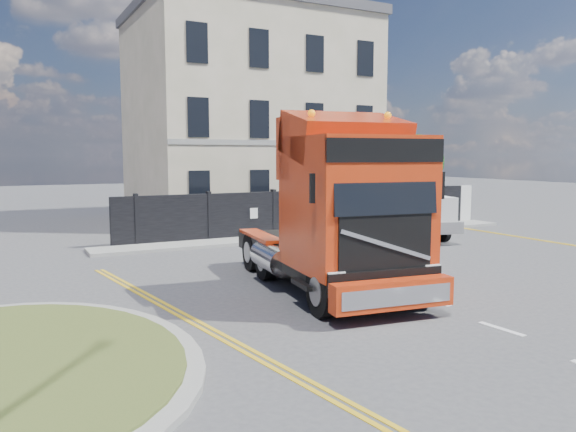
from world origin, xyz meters
TOP-DOWN VIEW (x-y plane):
  - ground at (0.00, 0.00)m, footprint 120.00×120.00m
  - hoarding_fence at (6.55, 9.00)m, footprint 18.80×0.25m
  - georgian_building at (6.00, 16.50)m, footprint 12.30×10.30m
  - tree at (14.38, 12.10)m, footprint 3.20×3.20m
  - pavement_far at (6.00, 8.10)m, footprint 20.00×1.60m
  - truck at (0.95, -1.27)m, footprint 3.74×7.89m
  - flatbed_pickup at (8.73, 4.92)m, footprint 3.12×5.02m

SIDE VIEW (x-z plane):
  - ground at x=0.00m, z-range 0.00..0.00m
  - pavement_far at x=6.00m, z-range 0.00..0.12m
  - hoarding_fence at x=6.55m, z-range 0.00..2.00m
  - flatbed_pickup at x=8.73m, z-range 0.07..2.00m
  - truck at x=0.95m, z-range -0.24..4.32m
  - tree at x=14.38m, z-range 0.65..5.45m
  - georgian_building at x=6.00m, z-range -0.63..12.17m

